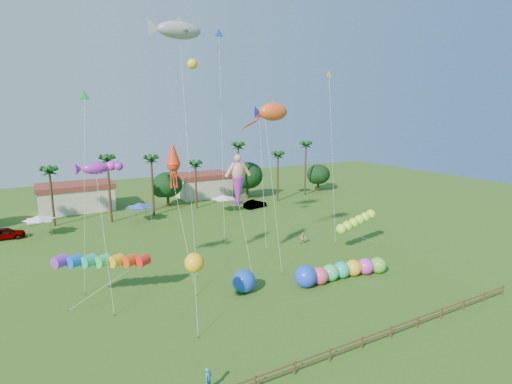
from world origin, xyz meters
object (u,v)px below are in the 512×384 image
car_a (5,233)px  blue_ball (244,281)px  spectator_b (303,238)px  caterpillar_inflatable (338,271)px  car_b (255,204)px  spectator_a (208,380)px

car_a → blue_ball: 36.95m
spectator_b → caterpillar_inflatable: caterpillar_inflatable is taller
car_a → car_b: bearing=-86.7°
spectator_b → caterpillar_inflatable: bearing=-84.2°
spectator_b → blue_ball: size_ratio=0.71×
car_a → caterpillar_inflatable: caterpillar_inflatable is taller
car_a → spectator_b: bearing=-117.4°
car_a → spectator_b: (34.34, -21.60, -0.01)m
car_b → caterpillar_inflatable: 32.51m
car_a → blue_ball: size_ratio=2.12×
car_a → spectator_a: size_ratio=2.92×
spectator_a → spectator_b: bearing=6.7°
car_b → caterpillar_inflatable: size_ratio=0.40×
spectator_a → spectator_b: 29.62m
car_a → spectator_b: 40.57m
car_a → car_b: size_ratio=1.08×
car_b → spectator_a: spectator_a is taller
car_b → spectator_b: (-4.22, -20.62, 0.07)m
car_b → spectator_b: bearing=155.5°
blue_ball → caterpillar_inflatable: bearing=-12.5°
car_a → spectator_a: 43.61m
car_a → caterpillar_inflatable: 44.86m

